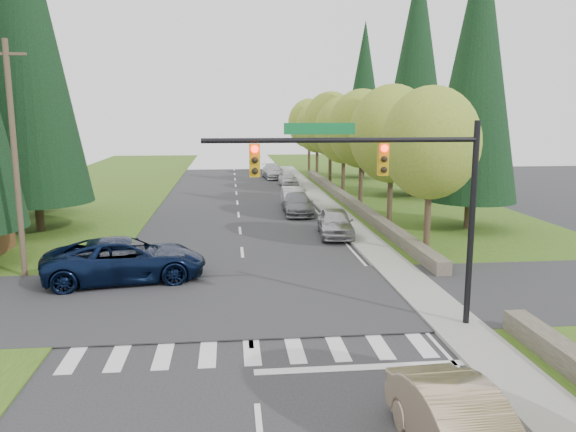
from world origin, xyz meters
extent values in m
plane|color=#28282B|center=(0.00, 0.00, 0.00)|extent=(120.00, 120.00, 0.00)
cube|color=#335316|center=(13.00, 20.00, 0.03)|extent=(14.00, 110.00, 0.06)
cube|color=#335316|center=(-13.00, 20.00, 0.03)|extent=(14.00, 110.00, 0.06)
cube|color=#28282B|center=(0.00, 8.00, 0.00)|extent=(120.00, 8.00, 0.10)
cube|color=gray|center=(6.90, 22.00, 0.07)|extent=(1.80, 80.00, 0.13)
cube|color=gray|center=(6.05, 22.00, 0.07)|extent=(0.20, 80.00, 0.13)
cube|color=#4C4438|center=(8.60, 30.00, 0.35)|extent=(0.70, 40.00, 0.70)
cylinder|color=black|center=(7.20, 4.50, 3.40)|extent=(0.20, 0.20, 6.80)
cylinder|color=black|center=(2.90, 4.50, 6.20)|extent=(8.60, 0.16, 0.16)
cube|color=#0C662D|center=(2.20, 4.55, 6.55)|extent=(2.20, 0.04, 0.35)
cube|color=#BF8C0C|center=(4.20, 4.50, 5.60)|extent=(0.32, 0.24, 1.00)
sphere|color=#FF0C05|center=(4.20, 4.36, 5.95)|extent=(0.22, 0.22, 0.22)
cube|color=#BF8C0C|center=(0.20, 4.50, 5.60)|extent=(0.32, 0.24, 1.00)
sphere|color=#FF0C05|center=(0.20, 4.36, 5.95)|extent=(0.22, 0.22, 0.22)
cylinder|color=#473828|center=(-9.50, 12.00, 5.00)|extent=(0.24, 0.24, 10.00)
cube|color=#473828|center=(-9.50, 12.00, 9.40)|extent=(1.60, 0.10, 0.12)
cylinder|color=#38281C|center=(9.20, 14.00, 2.38)|extent=(0.32, 0.32, 4.76)
ellipsoid|color=olive|center=(9.20, 14.00, 5.61)|extent=(4.80, 4.80, 5.52)
cylinder|color=#38281C|center=(9.30, 21.00, 2.46)|extent=(0.32, 0.32, 4.93)
ellipsoid|color=olive|center=(9.30, 21.00, 5.81)|extent=(5.20, 5.20, 5.98)
cylinder|color=#38281C|center=(9.10, 28.00, 2.52)|extent=(0.32, 0.32, 5.04)
ellipsoid|color=olive|center=(9.10, 28.00, 5.94)|extent=(5.00, 5.00, 5.75)
cylinder|color=#38281C|center=(9.20, 35.00, 2.41)|extent=(0.32, 0.32, 4.82)
ellipsoid|color=olive|center=(9.20, 35.00, 5.68)|extent=(5.00, 5.00, 5.75)
cylinder|color=#38281C|center=(9.30, 42.00, 2.58)|extent=(0.32, 0.32, 5.15)
ellipsoid|color=olive|center=(9.30, 42.00, 6.07)|extent=(5.40, 5.40, 6.21)
cylinder|color=#38281C|center=(9.10, 49.00, 2.35)|extent=(0.32, 0.32, 4.70)
ellipsoid|color=olive|center=(9.10, 49.00, 5.54)|extent=(4.80, 4.80, 5.52)
cylinder|color=#38281C|center=(9.20, 56.00, 2.49)|extent=(0.32, 0.32, 4.98)
ellipsoid|color=olive|center=(9.20, 56.00, 5.87)|extent=(5.20, 5.20, 5.98)
cylinder|color=#38281C|center=(-12.00, 22.00, 1.00)|extent=(0.50, 0.50, 2.00)
cone|color=black|center=(-12.00, 22.00, 11.30)|extent=(6.46, 6.46, 19.00)
cylinder|color=#38281C|center=(-14.00, 28.00, 1.00)|extent=(0.50, 0.50, 2.00)
cone|color=black|center=(-14.00, 28.00, 10.30)|extent=(5.78, 5.78, 17.00)
cylinder|color=#38281C|center=(14.00, 20.00, 1.00)|extent=(0.50, 0.50, 2.00)
cone|color=black|center=(14.00, 20.00, 9.80)|extent=(5.44, 5.44, 16.00)
cylinder|color=#38281C|center=(15.00, 34.00, 1.00)|extent=(0.50, 0.50, 2.00)
cone|color=black|center=(15.00, 34.00, 10.80)|extent=(6.12, 6.12, 18.00)
cylinder|color=#38281C|center=(14.00, 48.00, 1.00)|extent=(0.50, 0.50, 2.00)
cone|color=black|center=(14.00, 48.00, 9.30)|extent=(5.10, 5.10, 15.00)
imported|color=#CFB08A|center=(3.96, -2.77, 0.78)|extent=(1.94, 4.80, 1.55)
imported|color=black|center=(-5.00, 11.00, 0.93)|extent=(7.09, 4.13, 1.85)
imported|color=#AAA9AE|center=(5.48, 18.87, 0.81)|extent=(2.32, 4.88, 1.61)
imported|color=slate|center=(4.20, 26.34, 0.73)|extent=(2.18, 5.09, 1.46)
imported|color=#BCBDC2|center=(4.20, 29.08, 0.78)|extent=(1.70, 4.72, 1.55)
imported|color=silver|center=(5.16, 42.04, 0.70)|extent=(1.82, 4.15, 1.39)
imported|color=#B4B4B9|center=(4.20, 48.90, 0.75)|extent=(2.62, 5.34, 1.49)
camera|label=1|loc=(-0.56, -12.58, 6.99)|focal=35.00mm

